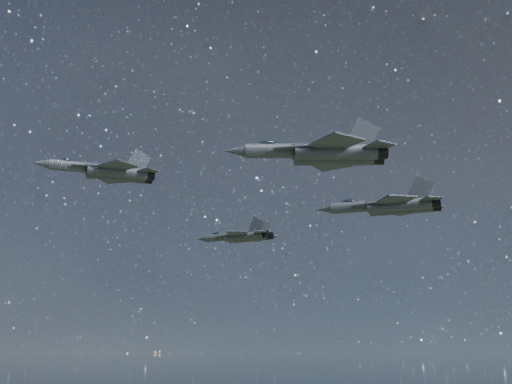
{
  "coord_description": "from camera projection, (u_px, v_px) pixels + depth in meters",
  "views": [
    {
      "loc": [
        5.5,
        -77.62,
        125.58
      ],
      "look_at": [
        -0.67,
        1.29,
        146.99
      ],
      "focal_mm": 42.0,
      "sensor_mm": 36.0,
      "label": 1
    }
  ],
  "objects": [
    {
      "name": "jet_slot",
      "position": [
        390.0,
        206.0,
        80.43
      ],
      "size": [
        17.66,
        12.01,
        4.44
      ],
      "rotation": [
        0.0,
        0.0,
        -0.25
      ],
      "color": "#2F343B"
    },
    {
      "name": "jet_lead",
      "position": [
        107.0,
        171.0,
        76.61
      ],
      "size": [
        15.49,
        10.17,
        3.99
      ],
      "rotation": [
        0.0,
        0.0,
        0.42
      ],
      "color": "#2F343B"
    },
    {
      "name": "jet_left",
      "position": [
        240.0,
        236.0,
        101.73
      ],
      "size": [
        14.83,
        9.78,
        3.79
      ],
      "rotation": [
        0.0,
        0.0,
        -0.4
      ],
      "color": "#2F343B"
    },
    {
      "name": "jet_right",
      "position": [
        321.0,
        153.0,
        68.18
      ],
      "size": [
        19.26,
        13.59,
        4.88
      ],
      "rotation": [
        0.0,
        0.0,
        0.07
      ],
      "color": "#2F343B"
    }
  ]
}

